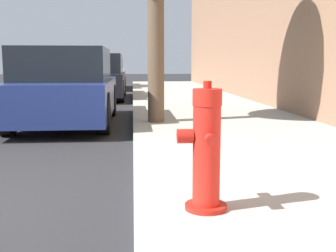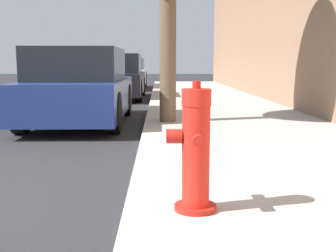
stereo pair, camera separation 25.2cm
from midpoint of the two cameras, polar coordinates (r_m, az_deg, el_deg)
sidewalk_slab at (r=3.67m, az=22.95°, el=-9.19°), size 3.22×40.00×0.12m
fire_hydrant at (r=2.91m, az=6.20°, el=-3.49°), size 0.35×0.37×0.90m
parked_car_near at (r=8.00m, az=-10.94°, el=5.10°), size 1.70×3.84×1.40m
parked_car_mid at (r=13.44m, az=-6.76°, el=6.55°), size 1.84×3.90×1.40m
parked_car_far at (r=18.69m, az=-5.45°, el=7.06°), size 1.80×4.24×1.32m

